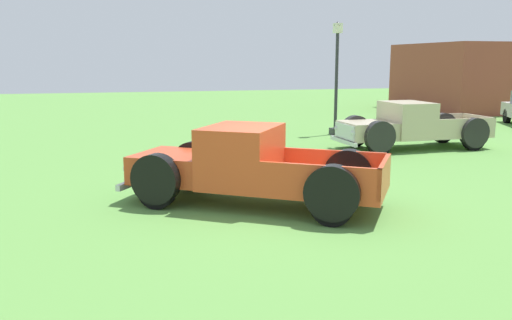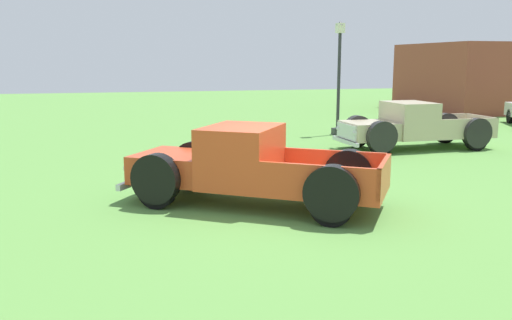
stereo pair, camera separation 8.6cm
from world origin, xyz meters
name	(u,v)px [view 2 (the right image)]	position (x,y,z in m)	size (l,w,h in m)	color
ground_plane	(278,206)	(0.00, 0.00, 0.00)	(80.00, 80.00, 0.00)	#5B9342
pickup_truck_foreground	(238,167)	(-0.40, -0.69, 0.74)	(4.31, 5.18, 1.55)	#D14723
pickup_truck_behind_right	(407,127)	(-5.48, 5.99, 0.72)	(1.93, 4.92, 1.50)	#C6B793
lamp_post_far	(339,76)	(-9.23, 5.24, 2.21)	(0.36, 0.36, 4.23)	#2D2D33
brick_pavilion	(468,77)	(-16.86, 16.48, 1.86)	(7.12, 5.51, 3.73)	brown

